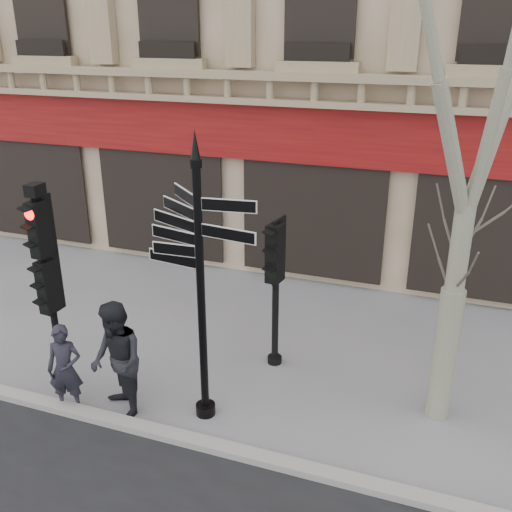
# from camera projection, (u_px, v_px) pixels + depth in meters

# --- Properties ---
(ground) EXTENTS (80.00, 80.00, 0.00)m
(ground) POSITION_uv_depth(u_px,v_px,m) (237.00, 394.00, 9.76)
(ground) COLOR slate
(ground) RESTS_ON ground
(kerb) EXTENTS (80.00, 0.25, 0.12)m
(kerb) POSITION_uv_depth(u_px,v_px,m) (202.00, 443.00, 8.51)
(kerb) COLOR gray
(kerb) RESTS_ON ground
(fingerpost) EXTENTS (2.41, 2.41, 4.58)m
(fingerpost) POSITION_uv_depth(u_px,v_px,m) (199.00, 236.00, 8.11)
(fingerpost) COLOR black
(fingerpost) RESTS_ON ground
(traffic_signal_main) EXTENTS (0.42, 0.31, 3.63)m
(traffic_signal_main) POSITION_uv_depth(u_px,v_px,m) (46.00, 265.00, 9.13)
(traffic_signal_main) COLOR black
(traffic_signal_main) RESTS_ON ground
(traffic_signal_secondary) EXTENTS (0.50, 0.39, 2.75)m
(traffic_signal_secondary) POSITION_uv_depth(u_px,v_px,m) (276.00, 268.00, 9.95)
(traffic_signal_secondary) COLOR black
(traffic_signal_secondary) RESTS_ON ground
(plane_tree) EXTENTS (3.25, 3.25, 8.64)m
(plane_tree) POSITION_uv_depth(u_px,v_px,m) (495.00, 7.00, 6.97)
(plane_tree) COLOR gray
(plane_tree) RESTS_ON ground
(pedestrian_a) EXTENTS (0.65, 0.53, 1.53)m
(pedestrian_a) POSITION_uv_depth(u_px,v_px,m) (65.00, 369.00, 9.10)
(pedestrian_a) COLOR black
(pedestrian_a) RESTS_ON ground
(pedestrian_b) EXTENTS (1.21, 1.19, 1.97)m
(pedestrian_b) POSITION_uv_depth(u_px,v_px,m) (117.00, 361.00, 8.89)
(pedestrian_b) COLOR black
(pedestrian_b) RESTS_ON ground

